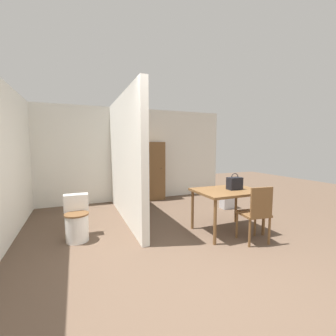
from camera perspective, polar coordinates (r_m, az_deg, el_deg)
The scene contains 10 objects.
ground_plane at distance 2.84m, azimuth 11.07°, elevation -26.58°, with size 16.00×16.00×0.00m, color brown.
wall_back at distance 6.25m, azimuth -10.02°, elevation 3.32°, with size 5.62×0.12×2.50m.
wall_left at distance 4.15m, azimuth -36.68°, elevation 1.00°, with size 0.12×5.06×2.50m.
partition_wall at distance 4.67m, azimuth -11.01°, elevation 2.47°, with size 0.12×2.94×2.50m.
dining_table at distance 4.04m, azimuth 14.83°, elevation -6.51°, with size 1.09×0.83×0.75m.
wooden_chair at distance 3.76m, azimuth 21.45°, elevation -10.37°, with size 0.45×0.45×0.90m.
toilet at distance 3.97m, azimuth -22.15°, elevation -12.23°, with size 0.38×0.52×0.70m.
handbag at distance 4.08m, azimuth 16.55°, elevation -3.73°, with size 0.25×0.15×0.29m.
wooden_cabinet at distance 6.23m, azimuth -3.78°, elevation -0.78°, with size 0.60×0.34×1.60m.
space_heater at distance 5.64m, azimuth 14.91°, elevation -7.54°, with size 0.33×0.21×0.46m.
Camera 1 is at (-1.35, -1.98, 1.52)m, focal length 24.00 mm.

